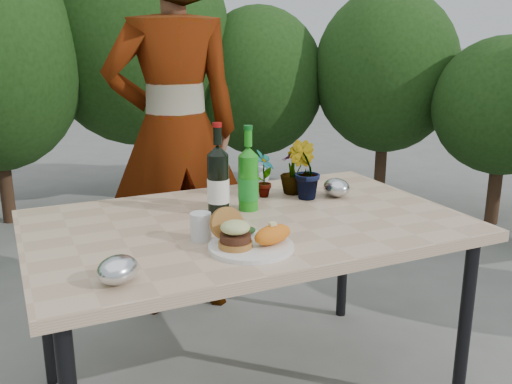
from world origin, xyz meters
name	(u,v)px	position (x,y,z in m)	size (l,w,h in m)	color
patio_table	(247,234)	(0.00, 0.00, 0.69)	(1.60, 1.00, 0.75)	tan
shrub_hedge	(149,74)	(0.13, 1.89, 1.17)	(6.85, 5.13, 2.36)	#382316
dinner_plate	(251,247)	(-0.11, -0.28, 0.76)	(0.28, 0.28, 0.01)	white
burger_stack	(233,232)	(-0.16, -0.26, 0.81)	(0.11, 0.16, 0.11)	#B7722D
sweet_potato	(273,234)	(-0.04, -0.30, 0.80)	(0.15, 0.08, 0.06)	orange
grilled_veg	(245,231)	(-0.09, -0.18, 0.78)	(0.08, 0.05, 0.03)	olive
wine_bottle	(218,181)	(-0.07, 0.12, 0.88)	(0.09, 0.09, 0.36)	black
sparkling_water	(248,179)	(0.06, 0.12, 0.87)	(0.08, 0.08, 0.34)	#1E8E19
plastic_cup	(201,227)	(-0.23, -0.13, 0.80)	(0.07, 0.07, 0.10)	silver
seedling_left	(264,174)	(0.19, 0.26, 0.85)	(0.11, 0.07, 0.20)	#226021
seedling_mid	(304,170)	(0.34, 0.17, 0.87)	(0.13, 0.11, 0.24)	#23581E
seedling_right	(293,171)	(0.33, 0.26, 0.85)	(0.11, 0.11, 0.20)	#1E561D
blue_bowl	(255,175)	(0.23, 0.43, 0.80)	(0.14, 0.14, 0.11)	silver
foil_packet_left	(118,270)	(-0.55, -0.36, 0.79)	(0.13, 0.11, 0.08)	silver
foil_packet_right	(336,188)	(0.48, 0.14, 0.79)	(0.13, 0.11, 0.08)	silver
person	(175,133)	(0.00, 0.89, 0.94)	(0.69, 0.45, 1.89)	#995E4C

